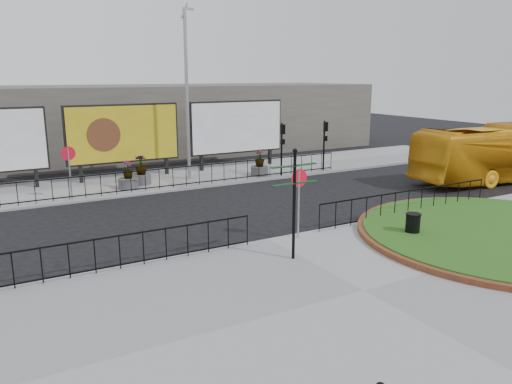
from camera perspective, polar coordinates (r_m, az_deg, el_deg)
ground at (r=17.73m, az=1.39°, el=-5.70°), size 90.00×90.00×0.00m
pavement_near at (r=13.97m, az=12.18°, el=-11.16°), size 30.00×10.00×0.12m
pavement_far at (r=28.33m, az=-11.17°, el=1.40°), size 44.00×6.00×0.12m
brick_edge at (r=19.97m, az=26.63°, el=-4.33°), size 10.40×10.40×0.18m
grass_lawn at (r=19.97m, az=26.63°, el=-4.28°), size 10.00×10.00×0.22m
railing_near_left at (r=15.20m, az=-17.93°, el=-6.99°), size 10.00×0.10×1.10m
railing_near_right at (r=21.29m, az=17.02°, el=-1.17°), size 9.00×0.10×1.10m
railing_far at (r=26.07m, az=-7.24°, el=1.89°), size 18.00×0.10×1.10m
speed_sign_far at (r=24.36m, az=-20.60°, el=3.33°), size 0.64×0.07×2.47m
speed_sign_near at (r=17.41m, az=4.92°, el=0.45°), size 0.64×0.07×2.47m
billboard_mid at (r=28.44m, az=-14.91°, el=6.44°), size 6.20×0.31×4.10m
billboard_right at (r=30.95m, az=-2.20°, el=7.39°), size 6.20×0.31×4.10m
lamp_post at (r=27.34m, az=-7.89°, el=11.18°), size 0.74×0.18×9.23m
signal_pole_a at (r=28.37m, az=3.01°, el=5.83°), size 0.22×0.26×3.00m
signal_pole_b at (r=30.08m, az=7.86°, el=6.15°), size 0.22×0.26×3.00m
building_backdrop at (r=37.53m, az=-16.26°, el=7.76°), size 40.00×10.00×5.00m
fingerpost_sign at (r=15.28m, az=4.40°, el=-0.15°), size 1.64×0.27×3.49m
litter_bin at (r=18.50m, az=17.47°, el=-3.67°), size 0.54×0.54×0.89m
bus at (r=30.77m, az=26.45°, el=4.03°), size 11.42×3.75×3.12m
planter_a at (r=26.05m, az=-14.39°, el=1.41°), size 1.02×1.02×1.43m
planter_b at (r=26.92m, az=-12.97°, el=2.10°), size 0.99×0.99×1.57m
planter_c at (r=28.59m, az=0.41°, el=3.01°), size 1.00×1.00×1.53m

